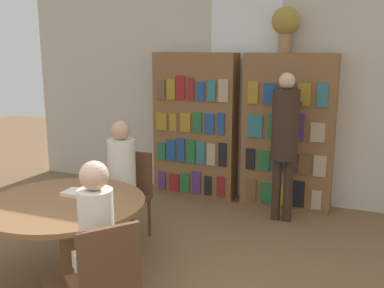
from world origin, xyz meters
The scene contains 11 objects.
wall_back centered at (0.00, 3.75, 1.51)m, with size 6.40×0.07×3.00m.
bookshelf_left centered at (-0.61, 3.56, 0.94)m, with size 1.09×0.34×1.89m.
bookshelf_right centered at (0.61, 3.56, 0.94)m, with size 1.09×0.34×1.89m.
flower_vase centered at (0.52, 3.56, 2.22)m, with size 0.33×0.33×0.53m.
reading_table centered at (-0.76, 1.00, 0.62)m, with size 1.34×1.34×0.72m.
chair_left_side centered at (-0.72, 2.00, 0.51)m, with size 0.42×0.42×0.90m.
chair_far_side centered at (0.03, 0.37, 0.51)m, with size 0.56×0.56×0.90m.
seated_reader_left centered at (-0.73, 1.83, 0.73)m, with size 0.29×0.38×1.26m.
seated_reader_right centered at (-0.12, 0.49, 0.71)m, with size 0.40×0.38×1.26m.
librarian_standing centered at (0.66, 3.06, 1.03)m, with size 0.30×0.57×1.69m.
open_book_on_table centered at (-0.76, 1.18, 0.74)m, with size 0.24×0.18×0.03m.
Camera 1 is at (1.53, -1.86, 1.99)m, focal length 42.00 mm.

